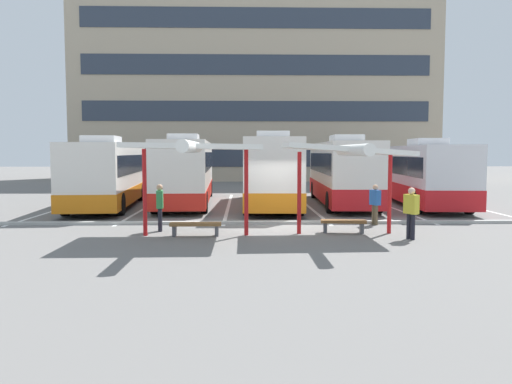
{
  "coord_description": "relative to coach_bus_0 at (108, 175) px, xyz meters",
  "views": [
    {
      "loc": [
        -1.31,
        -18.99,
        2.78
      ],
      "look_at": [
        -0.76,
        2.39,
        1.1
      ],
      "focal_mm": 35.4,
      "sensor_mm": 36.0,
      "label": 1
    }
  ],
  "objects": [
    {
      "name": "waiting_shelter_0",
      "position": [
        5.26,
        -9.13,
        1.27
      ],
      "size": [
        4.38,
        5.24,
        3.13
      ],
      "color": "red",
      "rests_on": "ground"
    },
    {
      "name": "terminal_building",
      "position": [
        8.18,
        28.05,
        9.13
      ],
      "size": [
        35.48,
        11.71,
        24.26
      ],
      "color": "tan",
      "rests_on": "ground"
    },
    {
      "name": "lane_stripe_3",
      "position": [
        10.22,
        0.3,
        -1.64
      ],
      "size": [
        0.16,
        14.0,
        0.01
      ],
      "primitive_type": "cube",
      "color": "white",
      "rests_on": "ground"
    },
    {
      "name": "lane_stripe_0",
      "position": [
        -2.17,
        0.3,
        -1.64
      ],
      "size": [
        0.16,
        14.0,
        0.01
      ],
      "primitive_type": "cube",
      "color": "white",
      "rests_on": "ground"
    },
    {
      "name": "coach_bus_1",
      "position": [
        3.78,
        1.71,
        0.07
      ],
      "size": [
        2.94,
        12.15,
        3.7
      ],
      "color": "silver",
      "rests_on": "ground"
    },
    {
      "name": "coach_bus_0",
      "position": [
        0.0,
        0.0,
        0.0
      ],
      "size": [
        3.33,
        10.27,
        3.56
      ],
      "color": "silver",
      "rests_on": "ground"
    },
    {
      "name": "coach_bus_3",
      "position": [
        12.09,
        0.98,
        0.03
      ],
      "size": [
        2.94,
        10.97,
        3.64
      ],
      "color": "silver",
      "rests_on": "ground"
    },
    {
      "name": "platform_kerb",
      "position": [
        8.15,
        -6.25,
        -1.58
      ],
      "size": [
        44.0,
        0.24,
        0.12
      ],
      "primitive_type": "cube",
      "color": "#ADADA8",
      "rests_on": "ground"
    },
    {
      "name": "waiting_passenger_0",
      "position": [
        12.2,
        -9.8,
        -0.68
      ],
      "size": [
        0.42,
        0.53,
        1.67
      ],
      "color": "black",
      "rests_on": "ground"
    },
    {
      "name": "lane_stripe_4",
      "position": [
        14.34,
        0.3,
        -1.64
      ],
      "size": [
        0.16,
        14.0,
        0.01
      ],
      "primitive_type": "cube",
      "color": "white",
      "rests_on": "ground"
    },
    {
      "name": "coach_bus_4",
      "position": [
        16.21,
        0.96,
        -0.06
      ],
      "size": [
        3.42,
        11.76,
        3.47
      ],
      "color": "silver",
      "rests_on": "ground"
    },
    {
      "name": "lane_stripe_5",
      "position": [
        18.47,
        0.3,
        -1.64
      ],
      "size": [
        0.16,
        14.0,
        0.01
      ],
      "primitive_type": "cube",
      "color": "white",
      "rests_on": "ground"
    },
    {
      "name": "waiting_passenger_1",
      "position": [
        3.91,
        -7.91,
        -0.68
      ],
      "size": [
        0.27,
        0.5,
        1.66
      ],
      "color": "black",
      "rests_on": "ground"
    },
    {
      "name": "ground_plane",
      "position": [
        8.15,
        -6.64,
        -1.64
      ],
      "size": [
        160.0,
        160.0,
        0.0
      ],
      "primitive_type": "plane",
      "color": "slate"
    },
    {
      "name": "waiting_passenger_2",
      "position": [
        11.9,
        -6.53,
        -0.76
      ],
      "size": [
        0.38,
        0.5,
        1.55
      ],
      "color": "brown",
      "rests_on": "ground"
    },
    {
      "name": "lane_stripe_2",
      "position": [
        6.09,
        0.3,
        -1.64
      ],
      "size": [
        0.16,
        14.0,
        0.01
      ],
      "primitive_type": "cube",
      "color": "white",
      "rests_on": "ground"
    },
    {
      "name": "coach_bus_2",
      "position": [
        8.36,
        0.52,
        0.12
      ],
      "size": [
        3.07,
        11.42,
        3.79
      ],
      "color": "silver",
      "rests_on": "ground"
    },
    {
      "name": "lane_stripe_1",
      "position": [
        1.96,
        0.3,
        -1.64
      ],
      "size": [
        0.16,
        14.0,
        0.01
      ],
      "primitive_type": "cube",
      "color": "white",
      "rests_on": "ground"
    },
    {
      "name": "bench_1",
      "position": [
        10.31,
        -8.45,
        -1.31
      ],
      "size": [
        1.59,
        0.59,
        0.45
      ],
      "color": "brown",
      "rests_on": "ground"
    },
    {
      "name": "bench_0",
      "position": [
        5.26,
        -8.97,
        -1.31
      ],
      "size": [
        1.71,
        0.45,
        0.45
      ],
      "color": "brown",
      "rests_on": "ground"
    },
    {
      "name": "waiting_shelter_1",
      "position": [
        10.31,
        -8.84,
        1.17
      ],
      "size": [
        4.11,
        4.81,
        3.1
      ],
      "color": "red",
      "rests_on": "ground"
    }
  ]
}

